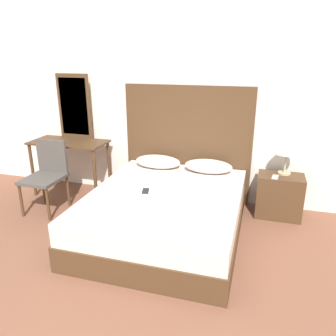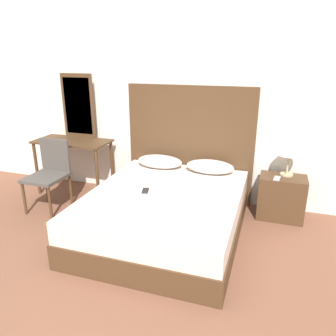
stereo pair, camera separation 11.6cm
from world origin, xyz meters
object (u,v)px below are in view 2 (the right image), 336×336
object	(u,v)px
bed	(165,213)
phone_on_bed	(145,191)
phone_on_nightstand	(277,178)
chair	(50,170)
table_lamp	(290,148)
vanity_desk	(73,150)
nightstand	(281,197)

from	to	relation	value
bed	phone_on_bed	bearing A→B (deg)	-171.96
phone_on_nightstand	chair	world-z (taller)	chair
table_lamp	vanity_desk	xyz separation A→B (m)	(-2.87, -0.17, -0.23)
table_lamp	vanity_desk	bearing A→B (deg)	-176.62
phone_on_nightstand	phone_on_bed	bearing A→B (deg)	-151.77
table_lamp	bed	bearing A→B (deg)	-145.49
phone_on_bed	phone_on_nightstand	size ratio (longest dim) A/B	1.03
phone_on_bed	table_lamp	size ratio (longest dim) A/B	0.36
phone_on_bed	vanity_desk	size ratio (longest dim) A/B	0.15
phone_on_bed	chair	bearing A→B (deg)	171.07
phone_on_nightstand	vanity_desk	xyz separation A→B (m)	(-2.76, -0.01, 0.11)
chair	phone_on_bed	bearing A→B (deg)	-8.93
nightstand	bed	bearing A→B (deg)	-147.12
phone_on_bed	chair	world-z (taller)	chair
nightstand	phone_on_nightstand	bearing A→B (deg)	-130.82
nightstand	table_lamp	distance (m)	0.61
phone_on_bed	nightstand	world-z (taller)	nightstand
table_lamp	nightstand	bearing A→B (deg)	-112.73
bed	nightstand	xyz separation A→B (m)	(1.23, 0.79, 0.02)
phone_on_bed	nightstand	distance (m)	1.68
phone_on_bed	table_lamp	bearing A→B (deg)	31.23
phone_on_nightstand	vanity_desk	distance (m)	2.76
bed	phone_on_nightstand	bearing A→B (deg)	31.48
table_lamp	vanity_desk	distance (m)	2.88
phone_on_nightstand	vanity_desk	size ratio (longest dim) A/B	0.15
vanity_desk	chair	bearing A→B (deg)	-92.80
phone_on_bed	phone_on_nightstand	distance (m)	1.56
vanity_desk	chair	size ratio (longest dim) A/B	1.19
vanity_desk	nightstand	bearing A→B (deg)	1.98
bed	phone_on_bed	size ratio (longest dim) A/B	12.21
bed	chair	size ratio (longest dim) A/B	2.23
phone_on_bed	table_lamp	world-z (taller)	table_lamp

